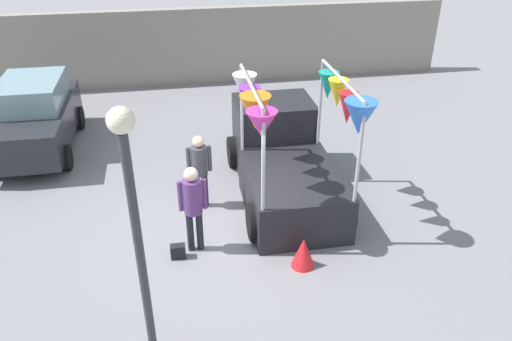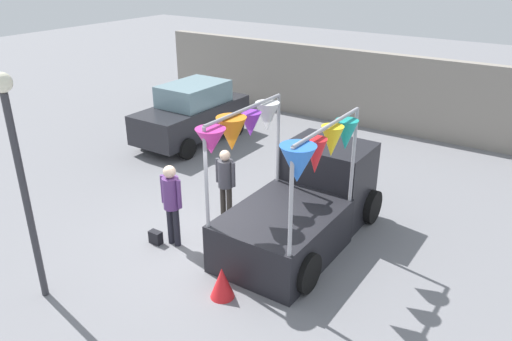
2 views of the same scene
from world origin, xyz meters
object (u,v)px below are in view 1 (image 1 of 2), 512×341
(handbag, at_px, (178,251))
(street_lamp, at_px, (134,215))
(vendor_truck, at_px, (283,154))
(person_vendor, at_px, (199,165))
(person_customer, at_px, (193,201))
(parked_car, at_px, (36,116))
(folded_kite_bundle_crimson, at_px, (303,252))

(handbag, relative_size, street_lamp, 0.07)
(vendor_truck, height_order, person_vendor, vendor_truck)
(vendor_truck, relative_size, street_lamp, 1.04)
(person_vendor, distance_m, handbag, 2.01)
(person_customer, xyz_separation_m, street_lamp, (-0.78, -2.57, 1.53))
(person_vendor, relative_size, handbag, 6.01)
(parked_car, height_order, street_lamp, street_lamp)
(vendor_truck, height_order, street_lamp, street_lamp)
(person_customer, relative_size, folded_kite_bundle_crimson, 2.99)
(vendor_truck, xyz_separation_m, parked_car, (-5.85, 3.19, 0.02))
(person_customer, height_order, person_vendor, person_customer)
(folded_kite_bundle_crimson, bearing_deg, vendor_truck, 85.72)
(parked_car, distance_m, handbag, 6.28)
(vendor_truck, xyz_separation_m, folded_kite_bundle_crimson, (-0.20, -2.66, -0.63))
(parked_car, distance_m, street_lamp, 8.32)
(handbag, distance_m, folded_kite_bundle_crimson, 2.35)
(parked_car, xyz_separation_m, person_customer, (3.75, -5.02, 0.15))
(parked_car, bearing_deg, vendor_truck, -28.62)
(person_vendor, bearing_deg, street_lamp, -104.00)
(vendor_truck, height_order, parked_car, vendor_truck)
(street_lamp, bearing_deg, parked_car, 111.33)
(vendor_truck, height_order, person_customer, vendor_truck)
(parked_car, height_order, folded_kite_bundle_crimson, parked_car)
(parked_car, relative_size, folded_kite_bundle_crimson, 6.67)
(street_lamp, height_order, folded_kite_bundle_crimson, street_lamp)
(person_vendor, relative_size, street_lamp, 0.42)
(parked_car, height_order, person_vendor, parked_car)
(parked_car, distance_m, person_customer, 6.26)
(handbag, height_order, folded_kite_bundle_crimson, folded_kite_bundle_crimson)
(vendor_truck, bearing_deg, folded_kite_bundle_crimson, -94.28)
(vendor_truck, xyz_separation_m, handbag, (-2.45, -2.03, -0.79))
(vendor_truck, bearing_deg, handbag, -140.44)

